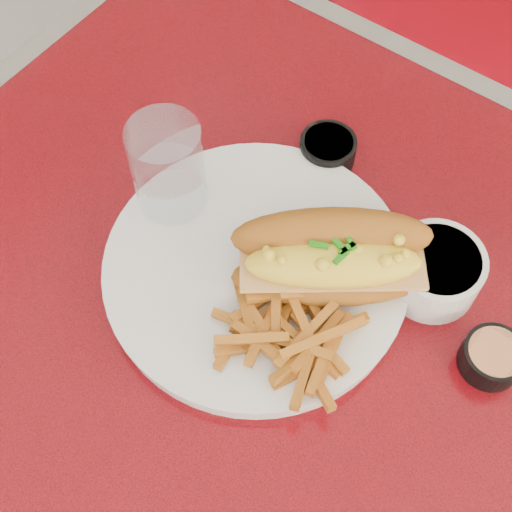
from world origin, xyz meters
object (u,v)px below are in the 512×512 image
Objects in this scene: gravy_ramekin at (435,271)px; fork at (319,289)px; dinner_plate at (256,270)px; sauce_cup_left at (328,149)px; sauce_cup_right at (492,357)px; mac_hoagie at (332,258)px; diner_table at (371,442)px; water_tumbler at (169,174)px.

fork is at bearing -135.03° from gravy_ramekin.
sauce_cup_left reaches higher than dinner_plate.
sauce_cup_left is 0.90× the size of sauce_cup_right.
sauce_cup_left is at bearing 86.56° from mac_hoagie.
diner_table is 0.20m from sauce_cup_right.
diner_table is 15.62× the size of sauce_cup_right.
sauce_cup_right is (0.06, 0.08, 0.18)m from diner_table.
sauce_cup_left is at bearing 136.47° from diner_table.
diner_table is 8.56× the size of fork.
diner_table is at bearing -142.41° from fork.
water_tumbler is (-0.19, -0.02, 0.01)m from mac_hoagie.
fork is 0.18m from sauce_cup_right.
dinner_plate is at bearing 169.54° from mac_hoagie.
gravy_ramekin is 0.28m from water_tumbler.
gravy_ramekin is at bearing 33.10° from dinner_plate.
water_tumbler is (-0.12, 0.01, 0.05)m from dinner_plate.
sauce_cup_left reaches higher than fork.
mac_hoagie is at bearing -32.06° from fork.
diner_table is 0.22m from fork.
mac_hoagie is at bearing 26.55° from dinner_plate.
fork is 0.12m from gravy_ramekin.
mac_hoagie is at bearing 5.98° from water_tumbler.
sauce_cup_left is 0.19m from water_tumbler.
sauce_cup_right reaches higher than fork.
sauce_cup_right is (0.24, 0.05, 0.00)m from dinner_plate.
gravy_ramekin is 0.10m from sauce_cup_right.
water_tumbler reaches higher than fork.
mac_hoagie reaches higher than diner_table.
diner_table is 0.25m from mac_hoagie.
dinner_plate is 0.18m from gravy_ramekin.
diner_table is at bearing -7.53° from water_tumbler.
water_tumbler is (-0.36, -0.04, 0.05)m from sauce_cup_right.
water_tumbler reaches higher than diner_table.
gravy_ramekin reaches higher than fork.
dinner_plate is at bearing -167.17° from sauce_cup_right.
water_tumbler is at bearing 173.51° from dinner_plate.
sauce_cup_left is (-0.17, 0.07, -0.01)m from gravy_ramekin.
sauce_cup_left is 0.55× the size of water_tumbler.
fork is 1.83× the size of sauce_cup_right.
fork is 1.11× the size of water_tumbler.
dinner_plate is (-0.18, 0.03, 0.17)m from diner_table.
mac_hoagie reaches higher than sauce_cup_left.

